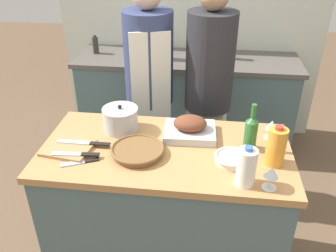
{
  "coord_description": "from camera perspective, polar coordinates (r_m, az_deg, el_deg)",
  "views": [
    {
      "loc": [
        0.21,
        -1.6,
        1.99
      ],
      "look_at": [
        0.0,
        0.1,
        0.99
      ],
      "focal_mm": 38.0,
      "sensor_mm": 36.0,
      "label": 1
    }
  ],
  "objects": [
    {
      "name": "condiment_bottle_short",
      "position": [
        3.31,
        10.05,
        12.16
      ],
      "size": [
        0.07,
        0.07,
        0.21
      ],
      "color": "#332D28",
      "rests_on": "back_counter"
    },
    {
      "name": "mixing_bowl",
      "position": [
        1.84,
        10.18,
        -5.14
      ],
      "size": [
        0.18,
        0.18,
        0.04
      ],
      "color": "beige",
      "rests_on": "kitchen_island"
    },
    {
      "name": "cutting_board",
      "position": [
        2.0,
        -15.65,
        -3.37
      ],
      "size": [
        0.28,
        0.25,
        0.02
      ],
      "color": "#AD7F51",
      "rests_on": "kitchen_island"
    },
    {
      "name": "person_cook_guest",
      "position": [
        2.56,
        6.49,
        5.67
      ],
      "size": [
        0.33,
        0.33,
        1.68
      ],
      "rotation": [
        0.0,
        0.0,
        -0.18
      ],
      "color": "beige",
      "rests_on": "ground_plane"
    },
    {
      "name": "person_cook_aproned",
      "position": [
        2.66,
        -2.99,
        6.42
      ],
      "size": [
        0.35,
        0.38,
        1.66
      ],
      "rotation": [
        0.0,
        0.0,
        0.24
      ],
      "color": "beige",
      "rests_on": "ground_plane"
    },
    {
      "name": "condiment_bottle_tall",
      "position": [
        3.48,
        -11.55,
        12.6
      ],
      "size": [
        0.05,
        0.05,
        0.17
      ],
      "color": "#332D28",
      "rests_on": "back_counter"
    },
    {
      "name": "stand_mixer",
      "position": [
        3.27,
        -2.29,
        12.84
      ],
      "size": [
        0.18,
        0.14,
        0.29
      ],
      "color": "silver",
      "rests_on": "back_counter"
    },
    {
      "name": "back_wall",
      "position": [
        3.55,
        3.71,
        18.52
      ],
      "size": [
        2.55,
        0.1,
        2.55
      ],
      "color": "silver",
      "rests_on": "ground_plane"
    },
    {
      "name": "knife_bread",
      "position": [
        1.88,
        -13.73,
        -5.63
      ],
      "size": [
        0.19,
        0.11,
        0.01
      ],
      "color": "#B7B7BC",
      "rests_on": "kitchen_island"
    },
    {
      "name": "back_counter",
      "position": [
        3.49,
        2.88,
        3.91
      ],
      "size": [
        2.05,
        0.6,
        0.89
      ],
      "color": "#4C666B",
      "rests_on": "ground_plane"
    },
    {
      "name": "roasting_pan",
      "position": [
        2.03,
        3.54,
        -0.37
      ],
      "size": [
        0.3,
        0.25,
        0.12
      ],
      "color": "#BCBCC1",
      "rests_on": "kitchen_island"
    },
    {
      "name": "wicker_basket",
      "position": [
        1.88,
        -4.91,
        -3.93
      ],
      "size": [
        0.29,
        0.29,
        0.04
      ],
      "color": "brown",
      "rests_on": "kitchen_island"
    },
    {
      "name": "kitchen_island",
      "position": [
        2.22,
        -0.34,
        -13.39
      ],
      "size": [
        1.36,
        0.69,
        0.91
      ],
      "color": "#4C666B",
      "rests_on": "ground_plane"
    },
    {
      "name": "juice_jug",
      "position": [
        1.85,
        16.95,
        -3.16
      ],
      "size": [
        0.1,
        0.1,
        0.22
      ],
      "color": "orange",
      "rests_on": "kitchen_island"
    },
    {
      "name": "milk_jug",
      "position": [
        1.68,
        12.45,
        -6.45
      ],
      "size": [
        0.09,
        0.09,
        0.21
      ],
      "color": "white",
      "rests_on": "kitchen_island"
    },
    {
      "name": "wine_glass_right",
      "position": [
        1.68,
        16.26,
        -7.31
      ],
      "size": [
        0.07,
        0.07,
        0.12
      ],
      "color": "silver",
      "rests_on": "kitchen_island"
    },
    {
      "name": "knife_paring",
      "position": [
        1.91,
        -14.34,
        -4.4
      ],
      "size": [
        0.25,
        0.05,
        0.01
      ],
      "color": "#B7B7BC",
      "rests_on": "cutting_board"
    },
    {
      "name": "stock_pot",
      "position": [
        2.09,
        -7.6,
        1.1
      ],
      "size": [
        0.21,
        0.21,
        0.16
      ],
      "color": "#B7B7BC",
      "rests_on": "kitchen_island"
    },
    {
      "name": "wine_bottle_green",
      "position": [
        1.93,
        13.15,
        -0.91
      ],
      "size": [
        0.07,
        0.07,
        0.27
      ],
      "color": "#28662D",
      "rests_on": "kitchen_island"
    },
    {
      "name": "wine_glass_left",
      "position": [
        2.07,
        16.3,
        0.02
      ],
      "size": [
        0.07,
        0.07,
        0.11
      ],
      "color": "silver",
      "rests_on": "kitchen_island"
    },
    {
      "name": "knife_chef",
      "position": [
        1.99,
        -13.09,
        -2.65
      ],
      "size": [
        0.3,
        0.03,
        0.01
      ],
      "color": "#B7B7BC",
      "rests_on": "cutting_board"
    }
  ]
}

